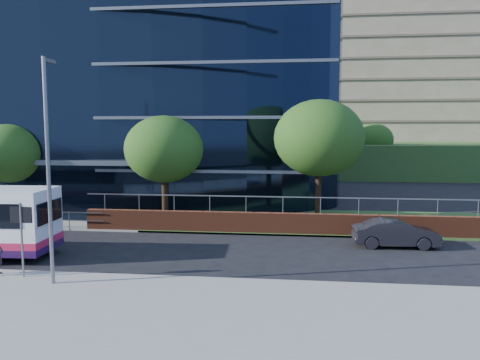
# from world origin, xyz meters

# --- Properties ---
(grass_verge) EXTENTS (36.00, 8.00, 0.12)m
(grass_verge) POSITION_xyz_m (24.00, 11.00, 0.06)
(grass_verge) COLOR #2D511E
(grass_verge) RESTS_ON ground
(glass_office) EXTENTS (44.00, 23.10, 16.00)m
(glass_office) POSITION_xyz_m (-4.00, 20.85, 8.00)
(glass_office) COLOR black
(glass_office) RESTS_ON ground
(retaining_wall) EXTENTS (34.00, 0.40, 2.11)m
(retaining_wall) POSITION_xyz_m (20.00, 7.30, 0.61)
(retaining_wall) COLOR #612C19
(retaining_wall) RESTS_ON ground
(apartment_block) EXTENTS (60.00, 42.00, 30.00)m
(apartment_block) POSITION_xyz_m (32.00, 57.21, 11.11)
(apartment_block) COLOR #2D511E
(apartment_block) RESTS_ON ground
(street_sign) EXTENTS (0.85, 0.09, 2.80)m
(street_sign) POSITION_xyz_m (4.50, -1.59, 2.15)
(street_sign) COLOR slate
(street_sign) RESTS_ON pavement_near
(tree_far_b) EXTENTS (4.29, 4.29, 6.05)m
(tree_far_b) POSITION_xyz_m (-3.00, 9.50, 4.21)
(tree_far_b) COLOR black
(tree_far_b) RESTS_ON ground
(tree_far_c) EXTENTS (4.62, 4.62, 6.51)m
(tree_far_c) POSITION_xyz_m (7.00, 9.00, 4.54)
(tree_far_c) COLOR black
(tree_far_c) RESTS_ON ground
(tree_far_d) EXTENTS (5.28, 5.28, 7.44)m
(tree_far_d) POSITION_xyz_m (16.00, 10.00, 5.19)
(tree_far_d) COLOR black
(tree_far_d) RESTS_ON ground
(tree_dist_e) EXTENTS (4.62, 4.62, 6.51)m
(tree_dist_e) POSITION_xyz_m (24.00, 40.00, 4.54)
(tree_dist_e) COLOR black
(tree_dist_e) RESTS_ON ground
(streetlight_east) EXTENTS (0.15, 0.77, 8.00)m
(streetlight_east) POSITION_xyz_m (6.00, -2.17, 4.44)
(streetlight_east) COLOR slate
(streetlight_east) RESTS_ON pavement_near
(parked_car) EXTENTS (4.13, 1.56, 1.35)m
(parked_car) POSITION_xyz_m (19.50, 5.30, 0.67)
(parked_car) COLOR black
(parked_car) RESTS_ON ground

